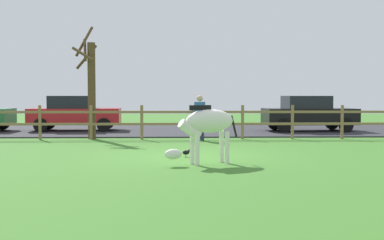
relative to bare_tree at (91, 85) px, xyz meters
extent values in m
plane|color=#3D7528|center=(3.56, -5.33, -2.01)|extent=(60.00, 60.00, 0.00)
cube|color=#2D2D33|center=(3.56, 3.97, -1.98)|extent=(28.00, 7.40, 0.05)
cylinder|color=olive|center=(-1.82, -0.33, -1.37)|extent=(0.11, 0.11, 1.27)
cylinder|color=olive|center=(0.05, -0.33, -1.37)|extent=(0.11, 0.11, 1.27)
cylinder|color=olive|center=(1.93, -0.33, -1.37)|extent=(0.11, 0.11, 1.27)
cylinder|color=olive|center=(3.80, -0.33, -1.37)|extent=(0.11, 0.11, 1.27)
cylinder|color=olive|center=(5.67, -0.33, -1.37)|extent=(0.11, 0.11, 1.27)
cylinder|color=olive|center=(7.54, -0.33, -1.37)|extent=(0.11, 0.11, 1.27)
cylinder|color=olive|center=(9.41, -0.33, -1.37)|extent=(0.11, 0.11, 1.27)
cube|color=olive|center=(2.86, -0.33, -1.43)|extent=(20.60, 0.06, 0.09)
cube|color=olive|center=(2.86, -0.33, -0.99)|extent=(20.60, 0.06, 0.09)
cylinder|color=#513A23|center=(0.03, -0.01, -0.20)|extent=(0.29, 0.29, 3.60)
cylinder|color=#513A23|center=(-0.26, 0.24, 1.67)|extent=(0.62, 0.72, 1.19)
cylinder|color=#513A23|center=(-0.19, -0.06, 1.32)|extent=(0.22, 0.55, 0.87)
cylinder|color=#513A23|center=(-0.20, 0.31, 1.09)|extent=(0.76, 0.59, 0.96)
cylinder|color=#513A23|center=(-0.21, -0.41, 1.14)|extent=(0.90, 0.59, 0.58)
ellipsoid|color=white|center=(4.03, -6.91, -0.97)|extent=(1.33, 0.94, 0.56)
cylinder|color=white|center=(3.72, -7.20, -1.62)|extent=(0.11, 0.11, 0.78)
cylinder|color=white|center=(3.60, -6.94, -1.62)|extent=(0.11, 0.11, 0.78)
cylinder|color=white|center=(4.45, -6.88, -1.62)|extent=(0.11, 0.11, 0.78)
cylinder|color=white|center=(4.34, -6.62, -1.62)|extent=(0.11, 0.11, 0.78)
cylinder|color=white|center=(3.54, -7.12, -1.16)|extent=(0.64, 0.46, 0.51)
ellipsoid|color=white|center=(3.16, -7.29, -1.73)|extent=(0.48, 0.36, 0.24)
cube|color=black|center=(3.80, -7.01, -0.65)|extent=(0.53, 0.26, 0.12)
cylinder|color=black|center=(4.64, -6.64, -1.12)|extent=(0.19, 0.12, 0.54)
cylinder|color=black|center=(3.48, -5.55, -1.98)|extent=(0.01, 0.01, 0.06)
cylinder|color=black|center=(3.48, -5.59, -1.98)|extent=(0.01, 0.01, 0.06)
ellipsoid|color=black|center=(3.48, -5.57, -1.89)|extent=(0.18, 0.10, 0.12)
sphere|color=black|center=(3.57, -5.57, -1.84)|extent=(0.07, 0.07, 0.07)
cube|color=black|center=(9.08, 3.12, -1.31)|extent=(4.08, 1.91, 0.70)
cube|color=black|center=(8.93, 3.11, -0.68)|extent=(1.98, 1.66, 0.56)
cylinder|color=black|center=(10.39, 4.04, -1.66)|extent=(0.61, 0.21, 0.60)
cylinder|color=black|center=(10.48, 2.34, -1.66)|extent=(0.61, 0.21, 0.60)
cylinder|color=black|center=(7.69, 3.89, -1.66)|extent=(0.61, 0.21, 0.60)
cylinder|color=black|center=(7.78, 2.20, -1.66)|extent=(0.61, 0.21, 0.60)
cube|color=red|center=(-1.35, 3.70, -1.31)|extent=(4.08, 1.90, 0.70)
cube|color=black|center=(-1.50, 3.69, -0.68)|extent=(1.98, 1.66, 0.56)
cylinder|color=black|center=(-0.04, 4.62, -1.66)|extent=(0.61, 0.21, 0.60)
cylinder|color=black|center=(0.04, 2.92, -1.66)|extent=(0.61, 0.21, 0.60)
cylinder|color=black|center=(-2.74, 4.48, -1.66)|extent=(0.61, 0.21, 0.60)
cylinder|color=black|center=(-2.65, 2.78, -1.66)|extent=(0.61, 0.21, 0.60)
cylinder|color=black|center=(-4.77, 4.22, -1.66)|extent=(0.60, 0.18, 0.60)
cylinder|color=#232847|center=(3.97, -0.75, -1.60)|extent=(0.14, 0.14, 0.82)
cylinder|color=#232847|center=(4.14, -0.80, -1.60)|extent=(0.14, 0.14, 0.82)
cube|color=#2D569E|center=(4.06, -0.77, -0.90)|extent=(0.41, 0.31, 0.58)
sphere|color=tan|center=(4.06, -0.77, -0.48)|extent=(0.22, 0.22, 0.22)
camera|label=1|loc=(3.28, -18.79, -0.35)|focal=46.66mm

